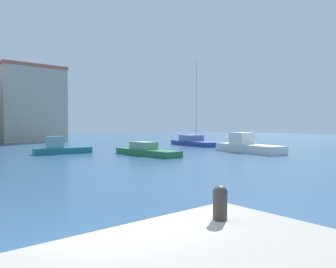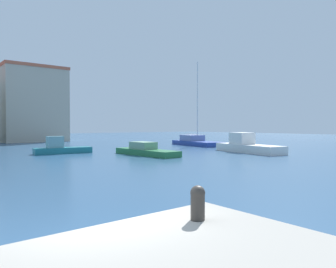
{
  "view_description": "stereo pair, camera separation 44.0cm",
  "coord_description": "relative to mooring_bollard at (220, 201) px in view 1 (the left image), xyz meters",
  "views": [
    {
      "loc": [
        -2.99,
        -4.96,
        2.68
      ],
      "look_at": [
        18.29,
        20.7,
        1.78
      ],
      "focal_mm": 34.18,
      "sensor_mm": 36.0,
      "label": 1
    },
    {
      "loc": [
        -2.65,
        -5.24,
        2.68
      ],
      "look_at": [
        18.29,
        20.7,
        1.78
      ],
      "focal_mm": 34.18,
      "sensor_mm": 36.0,
      "label": 2
    }
  ],
  "objects": [
    {
      "name": "warehouse_block",
      "position": [
        12.26,
        52.67,
        4.77
      ],
      "size": [
        9.98,
        9.16,
        12.37
      ],
      "color": "#B2A893",
      "rests_on": "ground"
    },
    {
      "name": "motorboat_white_behind_lamppost",
      "position": [
        22.4,
        15.97,
        -0.8
      ],
      "size": [
        3.63,
        8.1,
        1.96
      ],
      "color": "white",
      "rests_on": "water"
    },
    {
      "name": "motorboat_green_distant_east",
      "position": [
        12.85,
        19.91,
        -1.02
      ],
      "size": [
        2.25,
        7.32,
        1.18
      ],
      "color": "#28703D",
      "rests_on": "water"
    },
    {
      "name": "motorboat_teal_mid_harbor",
      "position": [
        7.44,
        26.18,
        -0.92
      ],
      "size": [
        5.39,
        1.97,
        1.66
      ],
      "color": "#1E707A",
      "rests_on": "water"
    },
    {
      "name": "mooring_bollard",
      "position": [
        0.0,
        0.0,
        0.0
      ],
      "size": [
        0.25,
        0.25,
        0.57
      ],
      "color": "#38332D",
      "rests_on": "pier_quay"
    },
    {
      "name": "sailboat_blue_far_right",
      "position": [
        26.27,
        27.33,
        -0.91
      ],
      "size": [
        4.43,
        8.91,
        11.13
      ],
      "color": "#233D93",
      "rests_on": "water"
    },
    {
      "name": "water",
      "position": [
        13.98,
        21.47,
        -1.42
      ],
      "size": [
        160.0,
        160.0,
        0.0
      ],
      "primitive_type": "plane",
      "color": "#2D5175",
      "rests_on": "ground"
    }
  ]
}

